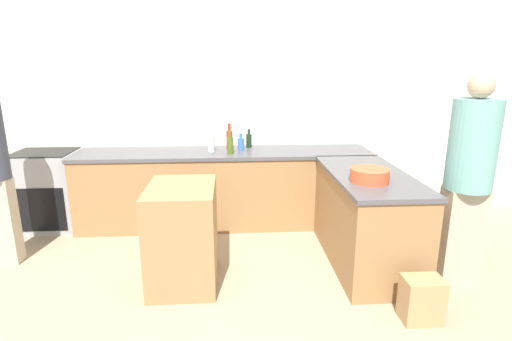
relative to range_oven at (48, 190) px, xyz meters
name	(u,v)px	position (x,y,z in m)	size (l,w,h in m)	color
ground_plane	(224,325)	(2.03, -1.99, -0.44)	(14.00, 14.00, 0.00)	tan
wall_back	(224,107)	(2.03, 0.33, 0.91)	(8.00, 0.06, 2.70)	silver
counter_back	(225,188)	(2.03, -0.03, 0.00)	(3.37, 0.69, 0.88)	olive
counter_peninsula	(366,218)	(3.37, -1.09, 0.00)	(0.69, 1.48, 0.88)	olive
range_oven	(48,190)	(0.00, 0.00, 0.00)	(0.69, 0.60, 0.89)	#99999E
island_table	(183,235)	(1.69, -1.34, -0.01)	(0.56, 0.74, 0.87)	#997047
mixing_bowl	(369,175)	(3.28, -1.35, 0.49)	(0.33, 0.33, 0.11)	#DB512D
hot_sauce_bottle	(229,139)	(2.10, 0.06, 0.56)	(0.07, 0.07, 0.30)	red
vinegar_bottle_clear	(211,143)	(1.89, -0.05, 0.53)	(0.08, 0.08, 0.25)	silver
wine_bottle_dark	(249,140)	(2.33, 0.16, 0.52)	(0.07, 0.07, 0.22)	black
olive_oil_bottle	(230,145)	(2.10, -0.17, 0.54)	(0.07, 0.07, 0.25)	#475B1E
water_bottle_blue	(241,144)	(2.23, 0.02, 0.51)	(0.08, 0.08, 0.19)	#386BB7
person_at_peninsula	(468,176)	(4.04, -1.52, 0.52)	(0.37, 0.37, 1.78)	#ADA38E
paper_bag	(422,300)	(3.49, -2.03, -0.27)	(0.28, 0.20, 0.34)	#A88456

